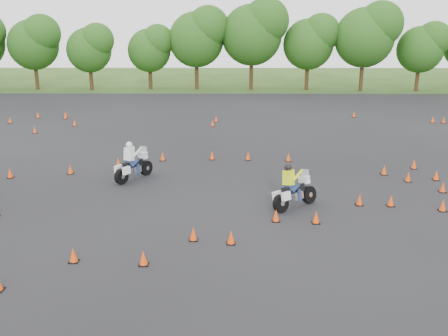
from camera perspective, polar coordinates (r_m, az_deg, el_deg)
ground at (r=18.13m, az=-0.12°, el=-7.17°), size 140.00×140.00×0.00m
asphalt_pad at (r=23.76m, az=0.05°, el=-1.43°), size 62.00×62.00×0.00m
treeline at (r=51.35m, az=2.20°, el=13.19°), size 87.11×32.27×10.48m
traffic_cones at (r=22.96m, az=-0.07°, el=-1.48°), size 36.02×32.75×0.45m
rider_yellow at (r=20.18m, az=8.35°, el=-2.09°), size 2.29×2.10×1.84m
rider_white at (r=24.06m, az=-10.29°, el=0.86°), size 1.94×2.46×1.88m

